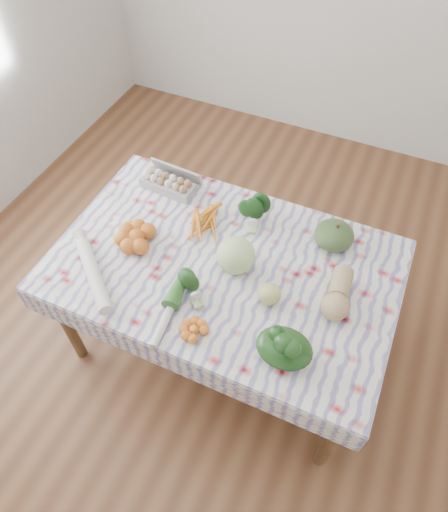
# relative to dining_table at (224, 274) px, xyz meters

# --- Properties ---
(ground) EXTENTS (4.50, 4.50, 0.00)m
(ground) POSITION_rel_dining_table_xyz_m (0.00, 0.00, -0.68)
(ground) COLOR brown
(ground) RESTS_ON ground
(dining_table) EXTENTS (1.60, 1.00, 0.75)m
(dining_table) POSITION_rel_dining_table_xyz_m (0.00, 0.00, 0.00)
(dining_table) COLOR brown
(dining_table) RESTS_ON ground
(tablecloth) EXTENTS (1.66, 1.06, 0.01)m
(tablecloth) POSITION_rel_dining_table_xyz_m (0.00, 0.00, 0.08)
(tablecloth) COLOR white
(tablecloth) RESTS_ON dining_table
(egg_carton) EXTENTS (0.31, 0.14, 0.08)m
(egg_carton) POSITION_rel_dining_table_xyz_m (-0.50, 0.35, 0.12)
(egg_carton) COLOR #A3A39E
(egg_carton) RESTS_ON tablecloth
(carrot_bunch) EXTENTS (0.25, 0.23, 0.04)m
(carrot_bunch) POSITION_rel_dining_table_xyz_m (-0.19, 0.18, 0.10)
(carrot_bunch) COLOR orange
(carrot_bunch) RESTS_ON tablecloth
(kale_bunch) EXTENTS (0.18, 0.17, 0.13)m
(kale_bunch) POSITION_rel_dining_table_xyz_m (0.03, 0.32, 0.15)
(kale_bunch) COLOR #143B12
(kale_bunch) RESTS_ON tablecloth
(kabocha_squash) EXTENTS (0.21, 0.21, 0.13)m
(kabocha_squash) POSITION_rel_dining_table_xyz_m (0.44, 0.34, 0.15)
(kabocha_squash) COLOR #40592D
(kabocha_squash) RESTS_ON tablecloth
(cabbage) EXTENTS (0.21, 0.21, 0.18)m
(cabbage) POSITION_rel_dining_table_xyz_m (0.06, 0.00, 0.17)
(cabbage) COLOR #C2DF89
(cabbage) RESTS_ON tablecloth
(butternut_squash) EXTENTS (0.14, 0.28, 0.12)m
(butternut_squash) POSITION_rel_dining_table_xyz_m (0.56, 0.02, 0.15)
(butternut_squash) COLOR tan
(butternut_squash) RESTS_ON tablecloth
(orange_cluster) EXTENTS (0.31, 0.31, 0.09)m
(orange_cluster) POSITION_rel_dining_table_xyz_m (-0.45, -0.06, 0.13)
(orange_cluster) COLOR orange
(orange_cluster) RESTS_ON tablecloth
(broccoli) EXTENTS (0.19, 0.19, 0.10)m
(broccoli) POSITION_rel_dining_table_xyz_m (-0.06, -0.21, 0.13)
(broccoli) COLOR #224D1E
(broccoli) RESTS_ON tablecloth
(mandarin_cluster) EXTENTS (0.20, 0.20, 0.05)m
(mandarin_cluster) POSITION_rel_dining_table_xyz_m (0.04, -0.40, 0.11)
(mandarin_cluster) COLOR orange
(mandarin_cluster) RESTS_ON tablecloth
(grapefruit) EXTENTS (0.11, 0.11, 0.10)m
(grapefruit) POSITION_rel_dining_table_xyz_m (0.27, -0.11, 0.14)
(grapefruit) COLOR #D0C374
(grapefruit) RESTS_ON tablecloth
(spinach_bag) EXTENTS (0.30, 0.27, 0.11)m
(spinach_bag) POSITION_rel_dining_table_xyz_m (0.42, -0.34, 0.14)
(spinach_bag) COLOR #153512
(spinach_bag) RESTS_ON tablecloth
(daikon) EXTENTS (0.39, 0.35, 0.07)m
(daikon) POSITION_rel_dining_table_xyz_m (-0.52, -0.33, 0.12)
(daikon) COLOR white
(daikon) RESTS_ON tablecloth
(leek) EXTENTS (0.08, 0.37, 0.04)m
(leek) POSITION_rel_dining_table_xyz_m (-0.11, -0.35, 0.10)
(leek) COLOR silver
(leek) RESTS_ON tablecloth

